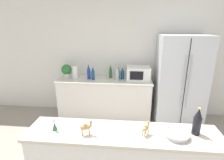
{
  "coord_description": "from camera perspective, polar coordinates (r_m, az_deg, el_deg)",
  "views": [
    {
      "loc": [
        -0.03,
        -1.13,
        2.01
      ],
      "look_at": [
        -0.27,
        1.4,
        1.19
      ],
      "focal_mm": 28.0,
      "sensor_mm": 36.0,
      "label": 1
    }
  ],
  "objects": [
    {
      "name": "wall_back",
      "position": [
        3.93,
        5.75,
        6.96
      ],
      "size": [
        8.0,
        0.06,
        2.55
      ],
      "color": "silver",
      "rests_on": "ground_plane"
    },
    {
      "name": "back_counter",
      "position": [
        3.89,
        -2.36,
        -5.89
      ],
      "size": [
        1.99,
        0.63,
        0.89
      ],
      "color": "silver",
      "rests_on": "ground_plane"
    },
    {
      "name": "refrigerator",
      "position": [
        3.78,
        21.22,
        -0.33
      ],
      "size": [
        0.92,
        0.72,
        1.82
      ],
      "color": "silver",
      "rests_on": "ground_plane"
    },
    {
      "name": "potted_plant",
      "position": [
        3.93,
        -14.62,
        3.1
      ],
      "size": [
        0.22,
        0.22,
        0.29
      ],
      "color": "silver",
      "rests_on": "back_counter"
    },
    {
      "name": "paper_towel_roll",
      "position": [
        3.83,
        -11.94,
        2.44
      ],
      "size": [
        0.12,
        0.12,
        0.26
      ],
      "color": "white",
      "rests_on": "back_counter"
    },
    {
      "name": "microwave",
      "position": [
        3.69,
        8.56,
        2.21
      ],
      "size": [
        0.48,
        0.37,
        0.28
      ],
      "color": "white",
      "rests_on": "back_counter"
    },
    {
      "name": "back_bottle_0",
      "position": [
        3.77,
        -0.49,
        2.76
      ],
      "size": [
        0.07,
        0.07,
        0.29
      ],
      "color": "#2D6033",
      "rests_on": "back_counter"
    },
    {
      "name": "back_bottle_1",
      "position": [
        3.7,
        3.41,
        2.2
      ],
      "size": [
        0.08,
        0.08,
        0.26
      ],
      "color": "navy",
      "rests_on": "back_counter"
    },
    {
      "name": "back_bottle_2",
      "position": [
        3.67,
        -6.24,
        2.15
      ],
      "size": [
        0.07,
        0.07,
        0.28
      ],
      "color": "navy",
      "rests_on": "back_counter"
    },
    {
      "name": "back_bottle_3",
      "position": [
        3.7,
        1.95,
        2.33
      ],
      "size": [
        0.07,
        0.07,
        0.28
      ],
      "color": "#2D6033",
      "rests_on": "back_counter"
    },
    {
      "name": "back_bottle_4",
      "position": [
        3.72,
        -7.6,
        2.56
      ],
      "size": [
        0.07,
        0.07,
        0.32
      ],
      "color": "navy",
      "rests_on": "back_counter"
    },
    {
      "name": "back_bottle_5",
      "position": [
        3.59,
        1.66,
        2.22
      ],
      "size": [
        0.08,
        0.08,
        0.32
      ],
      "color": "#B2B7BC",
      "rests_on": "back_counter"
    },
    {
      "name": "wine_bottle",
      "position": [
        1.97,
        26.09,
        -12.12
      ],
      "size": [
        0.08,
        0.08,
        0.29
      ],
      "color": "black",
      "rests_on": "bar_counter"
    },
    {
      "name": "fruit_bowl",
      "position": [
        1.91,
        20.36,
        -16.26
      ],
      "size": [
        0.25,
        0.25,
        0.05
      ],
      "color": "#B7BABF",
      "rests_on": "bar_counter"
    },
    {
      "name": "camel_figurine",
      "position": [
        1.81,
        -8.49,
        -14.83
      ],
      "size": [
        0.13,
        0.09,
        0.16
      ],
      "color": "tan",
      "rests_on": "bar_counter"
    },
    {
      "name": "camel_figurine_second",
      "position": [
        1.82,
        10.98,
        -15.08
      ],
      "size": [
        0.1,
        0.11,
        0.14
      ],
      "color": "tan",
      "rests_on": "bar_counter"
    },
    {
      "name": "wise_man_figurine_crimson",
      "position": [
        1.97,
        -18.26,
        -13.91
      ],
      "size": [
        0.05,
        0.05,
        0.13
      ],
      "color": "#33664C",
      "rests_on": "bar_counter"
    }
  ]
}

